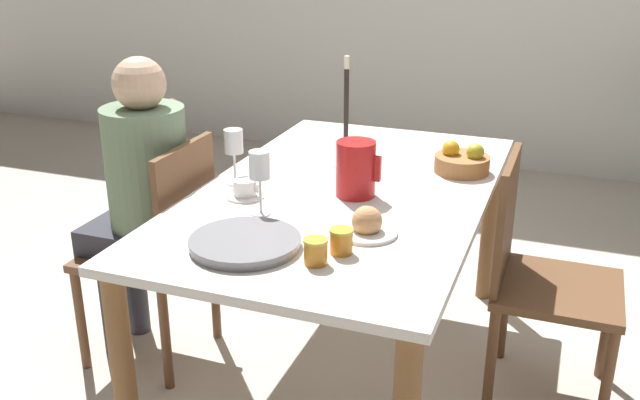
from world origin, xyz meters
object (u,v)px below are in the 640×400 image
(teacup_across, at_px, (349,159))
(chair_person_side, at_px, (161,247))
(person_seated, at_px, (141,185))
(jam_jar_amber, at_px, (316,250))
(fruit_bowl, at_px, (462,162))
(teacup_near_person, at_px, (245,190))
(bread_plate, at_px, (367,225))
(wine_glass_juice, at_px, (260,169))
(serving_tray, at_px, (245,243))
(jam_jar_red, at_px, (341,240))
(candlestick_tall, at_px, (346,113))
(wine_glass_water, at_px, (234,144))
(red_pitcher, at_px, (356,169))
(chair_opposite, at_px, (538,275))

(teacup_across, bearing_deg, chair_person_side, -145.48)
(person_seated, bearing_deg, chair_person_side, -113.85)
(jam_jar_amber, height_order, fruit_bowl, fruit_bowl)
(teacup_near_person, xyz_separation_m, jam_jar_amber, (0.40, -0.39, 0.01))
(bread_plate, bearing_deg, wine_glass_juice, 174.99)
(serving_tray, relative_size, jam_jar_amber, 4.45)
(jam_jar_amber, relative_size, jam_jar_red, 1.00)
(chair_person_side, xyz_separation_m, candlestick_tall, (0.53, 0.60, 0.42))
(teacup_near_person, distance_m, fruit_bowl, 0.82)
(person_seated, xyz_separation_m, jam_jar_amber, (0.87, -0.46, 0.08))
(fruit_bowl, height_order, candlestick_tall, candlestick_tall)
(wine_glass_water, height_order, jam_jar_red, wine_glass_water)
(teacup_near_person, bearing_deg, red_pitcher, 23.01)
(teacup_near_person, height_order, jam_jar_red, jam_jar_red)
(teacup_near_person, relative_size, teacup_across, 1.00)
(chair_person_side, relative_size, jam_jar_amber, 12.14)
(wine_glass_juice, bearing_deg, chair_person_side, 162.83)
(wine_glass_juice, distance_m, bread_plate, 0.38)
(teacup_near_person, height_order, serving_tray, teacup_near_person)
(person_seated, distance_m, jam_jar_red, 0.99)
(red_pitcher, distance_m, fruit_bowl, 0.48)
(wine_glass_juice, bearing_deg, candlestick_tall, 87.52)
(red_pitcher, bearing_deg, teacup_across, 112.03)
(jam_jar_amber, bearing_deg, chair_opposite, 50.72)
(teacup_near_person, bearing_deg, chair_person_side, 174.86)
(chair_opposite, distance_m, jam_jar_red, 0.85)
(teacup_across, bearing_deg, jam_jar_amber, -77.78)
(fruit_bowl, bearing_deg, bread_plate, -103.82)
(serving_tray, bearing_deg, chair_opposite, 40.04)
(teacup_across, bearing_deg, chair_opposite, -11.54)
(jam_jar_amber, xyz_separation_m, jam_jar_red, (0.04, 0.09, 0.00))
(candlestick_tall, bearing_deg, fruit_bowl, -13.00)
(chair_person_side, height_order, bread_plate, chair_person_side)
(person_seated, relative_size, wine_glass_juice, 5.59)
(person_seated, relative_size, jam_jar_red, 16.19)
(teacup_across, bearing_deg, candlestick_tall, 112.46)
(wine_glass_juice, height_order, candlestick_tall, candlestick_tall)
(teacup_near_person, bearing_deg, candlestick_tall, 76.92)
(bread_plate, height_order, candlestick_tall, candlestick_tall)
(chair_opposite, xyz_separation_m, wine_glass_juice, (-0.85, -0.42, 0.42))
(teacup_near_person, xyz_separation_m, jam_jar_red, (0.45, -0.30, 0.01))
(wine_glass_water, distance_m, serving_tray, 0.56)
(person_seated, relative_size, teacup_across, 8.85)
(jam_jar_red, bearing_deg, candlestick_tall, 107.86)
(chair_person_side, xyz_separation_m, person_seated, (-0.09, 0.04, 0.22))
(candlestick_tall, bearing_deg, teacup_near_person, -103.08)
(serving_tray, bearing_deg, teacup_across, 86.87)
(red_pitcher, xyz_separation_m, wine_glass_water, (-0.44, -0.04, 0.05))
(fruit_bowl, bearing_deg, wine_glass_water, -150.62)
(wine_glass_juice, relative_size, candlestick_tall, 0.55)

